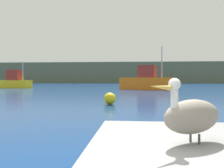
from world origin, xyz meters
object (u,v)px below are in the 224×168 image
at_px(pelican, 192,116).
at_px(mooring_buoy, 110,99).
at_px(fishing_boat_orange, 146,81).
at_px(fishing_boat_yellow, 14,81).

bearing_deg(pelican, mooring_buoy, -115.73).
height_order(pelican, fishing_boat_orange, fishing_boat_orange).
bearing_deg(fishing_boat_orange, pelican, -73.94).
bearing_deg(pelican, fishing_boat_orange, -128.95).
xyz_separation_m(fishing_boat_orange, fishing_boat_yellow, (-18.77, 3.52, -0.12)).
height_order(pelican, fishing_boat_yellow, fishing_boat_yellow).
distance_m(fishing_boat_yellow, mooring_buoy, 26.71).
height_order(fishing_boat_yellow, mooring_buoy, fishing_boat_yellow).
relative_size(pelican, fishing_boat_orange, 0.16).
relative_size(fishing_boat_yellow, mooring_buoy, 8.84).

